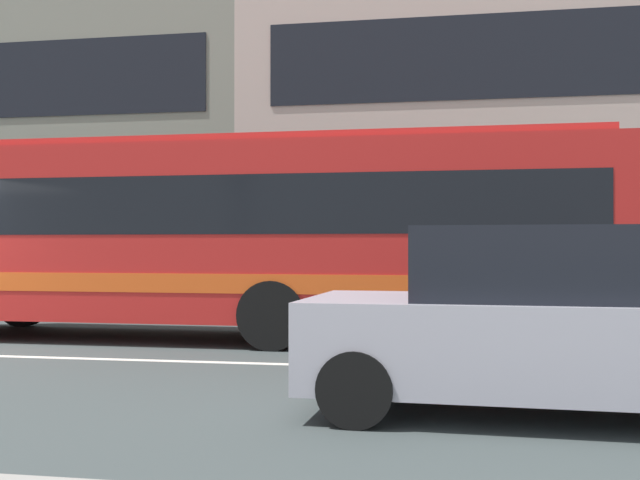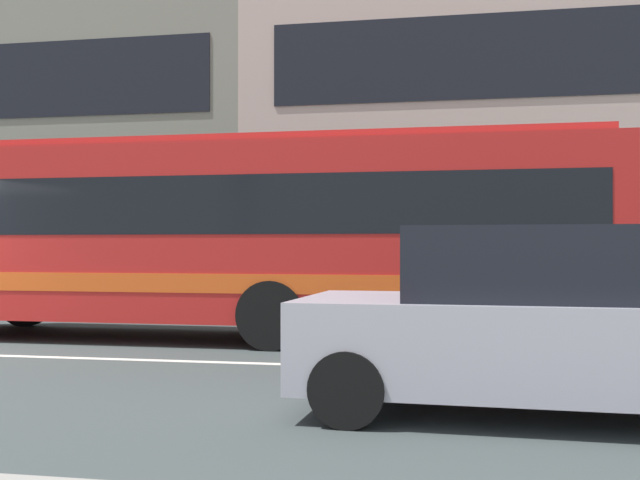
% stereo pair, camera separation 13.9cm
% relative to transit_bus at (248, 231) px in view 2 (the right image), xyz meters
% --- Properties ---
extents(apartment_block_left, '(19.99, 11.51, 10.74)m').
position_rel_transit_bus_xyz_m(apartment_block_left, '(-12.71, 13.99, 3.63)').
color(apartment_block_left, gray).
rests_on(apartment_block_left, ground_plane).
extents(transit_bus, '(11.37, 2.69, 3.15)m').
position_rel_transit_bus_xyz_m(transit_bus, '(0.00, 0.00, 0.00)').
color(transit_bus, red).
rests_on(transit_bus, ground_plane).
extents(sedan_oncoming, '(4.52, 2.08, 1.67)m').
position_rel_transit_bus_xyz_m(sedan_oncoming, '(4.17, -4.85, -0.94)').
color(sedan_oncoming, '#B1B0BF').
rests_on(sedan_oncoming, ground_plane).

